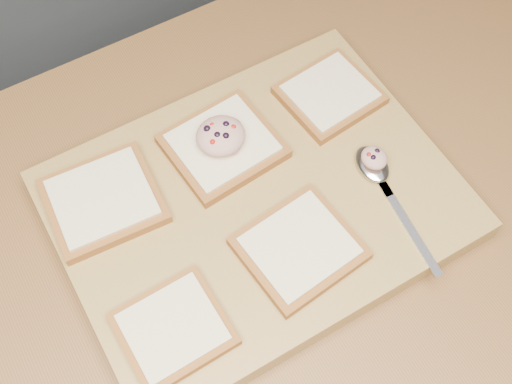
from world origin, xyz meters
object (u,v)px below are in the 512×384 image
at_px(spoon, 378,173).
at_px(tuna_salad_dollop, 221,136).
at_px(cutting_board, 256,205).
at_px(bread_far_center, 223,146).

bearing_deg(spoon, tuna_salad_dollop, 138.65).
bearing_deg(tuna_salad_dollop, cutting_board, -88.18).
xyz_separation_m(bread_far_center, spoon, (0.15, -0.13, -0.00)).
relative_size(cutting_board, bread_far_center, 3.39).
bearing_deg(cutting_board, bread_far_center, 90.52).
bearing_deg(cutting_board, tuna_salad_dollop, 91.82).
bearing_deg(spoon, cutting_board, 161.47).
xyz_separation_m(cutting_board, tuna_salad_dollop, (-0.00, 0.08, 0.05)).
relative_size(cutting_board, spoon, 2.48).
bearing_deg(bread_far_center, cutting_board, -89.48).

